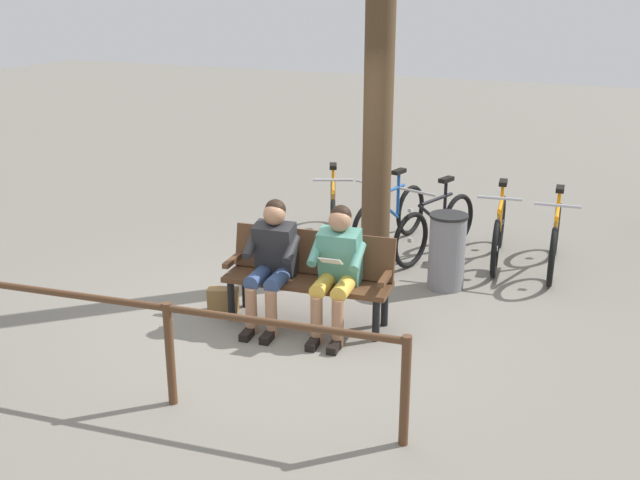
% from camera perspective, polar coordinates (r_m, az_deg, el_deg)
% --- Properties ---
extents(ground_plane, '(40.00, 40.00, 0.00)m').
position_cam_1_polar(ground_plane, '(7.26, -2.95, -6.58)').
color(ground_plane, slate).
extents(bench, '(1.64, 0.64, 0.87)m').
position_cam_1_polar(bench, '(7.22, -0.77, -2.34)').
color(bench, '#51331E').
rests_on(bench, ground).
extents(person_reading, '(0.52, 0.79, 1.20)m').
position_cam_1_polar(person_reading, '(6.92, 1.28, -1.88)').
color(person_reading, '#4C8C7A').
rests_on(person_reading, ground).
extents(person_companion, '(0.52, 0.79, 1.20)m').
position_cam_1_polar(person_companion, '(7.12, -3.65, -1.31)').
color(person_companion, '#262628').
rests_on(person_companion, ground).
extents(handbag, '(0.33, 0.24, 0.24)m').
position_cam_1_polar(handbag, '(7.61, -7.33, -4.50)').
color(handbag, olive).
rests_on(handbag, ground).
extents(tree_trunk, '(0.32, 0.32, 4.00)m').
position_cam_1_polar(tree_trunk, '(8.06, 4.45, 10.83)').
color(tree_trunk, '#4C3823').
rests_on(tree_trunk, ground).
extents(litter_bin, '(0.41, 0.41, 0.82)m').
position_cam_1_polar(litter_bin, '(8.13, 9.57, -0.84)').
color(litter_bin, slate).
rests_on(litter_bin, ground).
extents(bicycle_orange, '(0.48, 1.68, 0.94)m').
position_cam_1_polar(bicycle_orange, '(8.93, 17.29, 0.00)').
color(bicycle_orange, black).
rests_on(bicycle_orange, ground).
extents(bicycle_purple, '(0.48, 1.67, 0.94)m').
position_cam_1_polar(bicycle_purple, '(9.04, 13.34, 0.58)').
color(bicycle_purple, black).
rests_on(bicycle_purple, ground).
extents(bicycle_blue, '(0.64, 1.62, 0.94)m').
position_cam_1_polar(bicycle_blue, '(9.07, 8.72, 0.95)').
color(bicycle_blue, black).
rests_on(bicycle_blue, ground).
extents(bicycle_green, '(0.54, 1.65, 0.94)m').
position_cam_1_polar(bicycle_green, '(9.39, 5.30, 1.70)').
color(bicycle_green, black).
rests_on(bicycle_green, ground).
extents(bicycle_silver, '(0.74, 1.57, 0.94)m').
position_cam_1_polar(bicycle_silver, '(9.59, 0.98, 2.15)').
color(bicycle_silver, black).
rests_on(bicycle_silver, ground).
extents(railing_fence, '(3.70, 0.47, 0.85)m').
position_cam_1_polar(railing_fence, '(5.86, -11.38, -6.85)').
color(railing_fence, '#51331E').
rests_on(railing_fence, ground).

